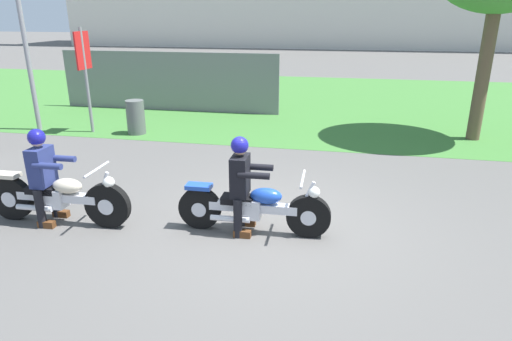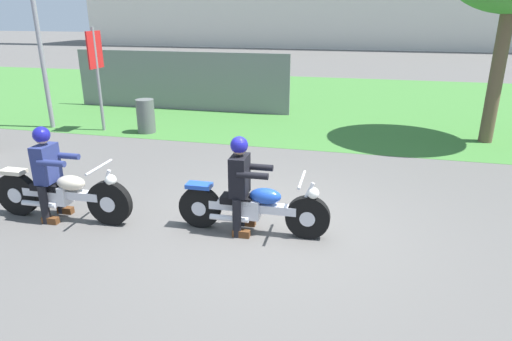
% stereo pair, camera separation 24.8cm
% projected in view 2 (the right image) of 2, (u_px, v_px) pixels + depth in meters
% --- Properties ---
extents(ground, '(120.00, 120.00, 0.00)m').
position_uv_depth(ground, '(270.00, 225.00, 6.45)').
color(ground, '#565451').
extents(grass_verge, '(60.00, 12.00, 0.01)m').
position_uv_depth(grass_verge, '(329.00, 101.00, 15.44)').
color(grass_verge, '#3D7533').
rests_on(grass_verge, ground).
extents(motorcycle_lead, '(2.15, 0.66, 0.86)m').
position_uv_depth(motorcycle_lead, '(253.00, 207.00, 6.13)').
color(motorcycle_lead, black).
rests_on(motorcycle_lead, ground).
extents(rider_lead, '(0.56, 0.48, 1.38)m').
position_uv_depth(rider_lead, '(241.00, 178.00, 6.03)').
color(rider_lead, black).
rests_on(rider_lead, ground).
extents(motorcycle_follow, '(2.21, 0.66, 0.89)m').
position_uv_depth(motorcycle_follow, '(62.00, 194.00, 6.52)').
color(motorcycle_follow, black).
rests_on(motorcycle_follow, ground).
extents(rider_follow, '(0.56, 0.48, 1.41)m').
position_uv_depth(rider_follow, '(48.00, 166.00, 6.41)').
color(rider_follow, black).
rests_on(rider_follow, ground).
extents(trash_can, '(0.46, 0.46, 0.86)m').
position_uv_depth(trash_can, '(146.00, 116.00, 11.30)').
color(trash_can, '#595E5B').
rests_on(trash_can, ground).
extents(sign_banner, '(0.08, 0.60, 2.60)m').
position_uv_depth(sign_banner, '(96.00, 63.00, 11.08)').
color(sign_banner, gray).
rests_on(sign_banner, ground).
extents(fence_segment, '(7.00, 0.06, 1.80)m').
position_uv_depth(fence_segment, '(180.00, 81.00, 13.86)').
color(fence_segment, slate).
rests_on(fence_segment, ground).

